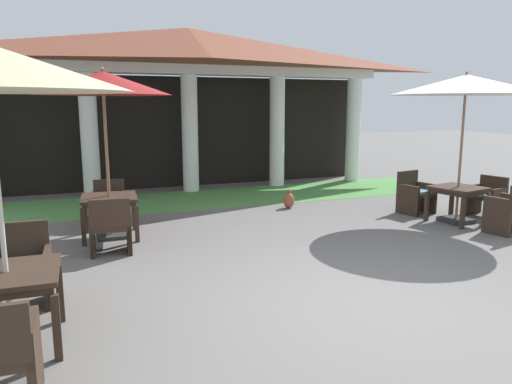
{
  "coord_description": "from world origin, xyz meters",
  "views": [
    {
      "loc": [
        -3.07,
        -4.34,
        2.25
      ],
      "look_at": [
        -0.19,
        2.93,
        0.84
      ],
      "focal_mm": 33.9,
      "sensor_mm": 36.0,
      "label": 1
    }
  ],
  "objects": [
    {
      "name": "patio_umbrella_mid_left",
      "position": [
        3.94,
        2.75,
        2.6
      ],
      "size": [
        2.78,
        2.78,
        2.87
      ],
      "color": "#2D2D2D",
      "rests_on": "ground"
    },
    {
      "name": "patio_table_near_foreground",
      "position": [
        -2.42,
        4.09,
        0.63
      ],
      "size": [
        0.98,
        0.98,
        0.73
      ],
      "rotation": [
        0.0,
        0.0,
        -0.08
      ],
      "color": "#38281E",
      "rests_on": "ground"
    },
    {
      "name": "lawn_strip",
      "position": [
        0.0,
        6.87,
        0.0
      ],
      "size": [
        12.98,
        2.5,
        0.01
      ],
      "primitive_type": "cube",
      "color": "#519347",
      "rests_on": "ground"
    },
    {
      "name": "patio_table_mid_left",
      "position": [
        3.94,
        2.75,
        0.6
      ],
      "size": [
        1.01,
        1.01,
        0.7
      ],
      "rotation": [
        0.0,
        0.0,
        0.2
      ],
      "color": "#38281E",
      "rests_on": "ground"
    },
    {
      "name": "patio_umbrella_near_foreground",
      "position": [
        -2.42,
        4.09,
        2.59
      ],
      "size": [
        2.24,
        2.24,
        2.86
      ],
      "color": "#2D2D2D",
      "rests_on": "ground"
    },
    {
      "name": "patio_chair_near_foreground_south",
      "position": [
        -2.5,
        3.13,
        0.42
      ],
      "size": [
        0.65,
        0.59,
        0.89
      ],
      "rotation": [
        0.0,
        0.0,
        -0.08
      ],
      "color": "#38281E",
      "rests_on": "ground"
    },
    {
      "name": "patio_table_mid_right",
      "position": [
        -3.65,
        0.46,
        0.64
      ],
      "size": [
        0.94,
        0.94,
        0.74
      ],
      "rotation": [
        0.0,
        0.0,
        -0.03
      ],
      "color": "#38281E",
      "rests_on": "ground"
    },
    {
      "name": "ground_plane",
      "position": [
        0.0,
        0.0,
        0.0
      ],
      "size": [
        60.0,
        60.0,
        0.0
      ],
      "primitive_type": "plane",
      "color": "slate"
    },
    {
      "name": "patio_chair_mid_left_south",
      "position": [
        4.14,
        1.77,
        0.42
      ],
      "size": [
        0.66,
        0.62,
        0.91
      ],
      "rotation": [
        0.0,
        0.0,
        0.2
      ],
      "color": "#38281E",
      "rests_on": "ground"
    },
    {
      "name": "background_pavilion",
      "position": [
        0.0,
        8.22,
        3.26
      ],
      "size": [
        11.18,
        2.98,
        4.17
      ],
      "color": "white",
      "rests_on": "ground"
    },
    {
      "name": "patio_chair_near_foreground_north",
      "position": [
        -2.35,
        5.04,
        0.4
      ],
      "size": [
        0.63,
        0.54,
        0.85
      ],
      "rotation": [
        0.0,
        0.0,
        -3.22
      ],
      "color": "#38281E",
      "rests_on": "ground"
    },
    {
      "name": "patio_chair_mid_right_north",
      "position": [
        -3.62,
        1.49,
        0.43
      ],
      "size": [
        0.64,
        0.56,
        0.93
      ],
      "rotation": [
        0.0,
        0.0,
        -3.17
      ],
      "color": "#38281E",
      "rests_on": "ground"
    },
    {
      "name": "terracotta_urn",
      "position": [
        1.47,
        5.15,
        0.18
      ],
      "size": [
        0.24,
        0.24,
        0.42
      ],
      "color": "brown",
      "rests_on": "ground"
    },
    {
      "name": "patio_chair_mid_left_north",
      "position": [
        3.74,
        3.73,
        0.41
      ],
      "size": [
        0.72,
        0.68,
        0.87
      ],
      "rotation": [
        0.0,
        0.0,
        -2.94
      ],
      "color": "#38281E",
      "rests_on": "ground"
    },
    {
      "name": "patio_chair_mid_left_east",
      "position": [
        4.92,
        2.95,
        0.39
      ],
      "size": [
        0.65,
        0.71,
        0.82
      ],
      "rotation": [
        0.0,
        0.0,
        -4.51
      ],
      "color": "#38281E",
      "rests_on": "ground"
    }
  ]
}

